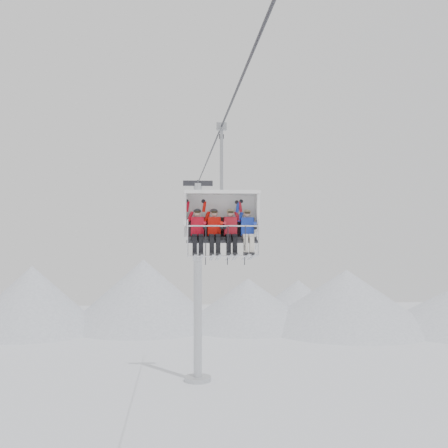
{
  "coord_description": "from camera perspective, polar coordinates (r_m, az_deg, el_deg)",
  "views": [
    {
      "loc": [
        -1.27,
        -15.76,
        10.24
      ],
      "look_at": [
        0.0,
        0.0,
        10.37
      ],
      "focal_mm": 45.0,
      "sensor_mm": 36.0,
      "label": 1
    }
  ],
  "objects": [
    {
      "name": "skier_far_left",
      "position": [
        16.52,
        -2.71,
        -0.67
      ],
      "size": [
        0.38,
        1.69,
        1.54
      ],
      "color": "red",
      "rests_on": "chairlift_carrier"
    },
    {
      "name": "ridgeline",
      "position": [
        58.28,
        -4.92,
        -7.78
      ],
      "size": [
        72.0,
        21.0,
        7.0
      ],
      "color": "silver",
      "rests_on": "ground"
    },
    {
      "name": "skier_center_right",
      "position": [
        16.59,
        0.69,
        -0.67
      ],
      "size": [
        0.38,
        1.69,
        1.54
      ],
      "color": "#A91523",
      "rests_on": "chairlift_carrier"
    },
    {
      "name": "lift_tower_right",
      "position": [
        38.04,
        -2.68,
        -7.21
      ],
      "size": [
        2.0,
        1.8,
        13.48
      ],
      "color": "#B1B4B9",
      "rests_on": "ground"
    },
    {
      "name": "skier_far_right",
      "position": [
        16.64,
        2.4,
        -0.7
      ],
      "size": [
        0.37,
        1.69,
        1.51
      ],
      "color": "#1935AF",
      "rests_on": "chairlift_carrier"
    },
    {
      "name": "skier_center_left",
      "position": [
        16.55,
        -1.0,
        -0.67
      ],
      "size": [
        0.38,
        1.69,
        1.54
      ],
      "color": "red",
      "rests_on": "chairlift_carrier"
    },
    {
      "name": "chairlift_carrier",
      "position": [
        16.87,
        -0.29,
        0.9
      ],
      "size": [
        2.23,
        1.17,
        3.98
      ],
      "color": "black",
      "rests_on": "haul_cable"
    },
    {
      "name": "haul_cable",
      "position": [
        16.1,
        -0.0,
        10.48
      ],
      "size": [
        0.06,
        50.0,
        0.06
      ],
      "primitive_type": "cylinder",
      "rotation": [
        1.57,
        0.0,
        0.0
      ],
      "color": "#2D2D32",
      "rests_on": "lift_tower_left"
    }
  ]
}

